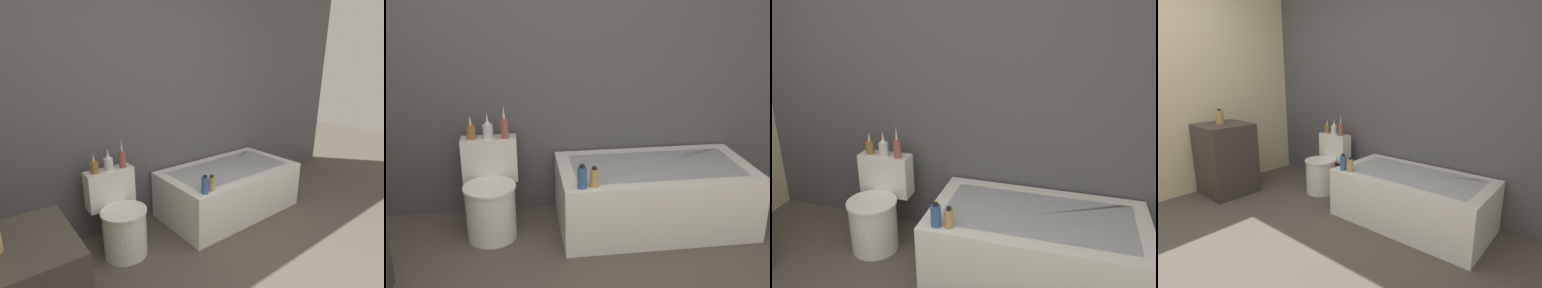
# 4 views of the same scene
# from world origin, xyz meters

# --- Properties ---
(ground_plane) EXTENTS (12.00, 12.00, 0.00)m
(ground_plane) POSITION_xyz_m (0.00, 0.00, 0.00)
(ground_plane) COLOR #4C443D
(wall_back_tiled) EXTENTS (6.40, 0.06, 2.60)m
(wall_back_tiled) POSITION_xyz_m (0.00, 2.08, 1.30)
(wall_back_tiled) COLOR #4C4C51
(wall_back_tiled) RESTS_ON ground_plane
(wall_left_painted) EXTENTS (0.06, 6.40, 2.60)m
(wall_left_painted) POSITION_xyz_m (-1.61, 0.80, 1.30)
(wall_left_painted) COLOR beige
(wall_left_painted) RESTS_ON ground_plane
(bathtub) EXTENTS (1.44, 0.78, 0.49)m
(bathtub) POSITION_xyz_m (0.83, 1.64, 0.25)
(bathtub) COLOR white
(bathtub) RESTS_ON ground
(toilet) EXTENTS (0.41, 0.52, 0.69)m
(toilet) POSITION_xyz_m (-0.40, 1.69, 0.29)
(toilet) COLOR white
(toilet) RESTS_ON ground
(vanity_counter) EXTENTS (0.58, 0.53, 0.84)m
(vanity_counter) POSITION_xyz_m (-1.27, 0.88, 0.42)
(vanity_counter) COLOR #38332D
(vanity_counter) RESTS_ON ground
(soap_bottle_glass) EXTENTS (0.09, 0.09, 0.18)m
(soap_bottle_glass) POSITION_xyz_m (-1.30, 0.87, 0.92)
(soap_bottle_glass) COLOR tan
(soap_bottle_glass) RESTS_ON vanity_counter
(vase_gold) EXTENTS (0.07, 0.07, 0.17)m
(vase_gold) POSITION_xyz_m (-0.52, 1.86, 0.75)
(vase_gold) COLOR olive
(vase_gold) RESTS_ON toilet
(vase_silver) EXTENTS (0.08, 0.08, 0.20)m
(vase_silver) POSITION_xyz_m (-0.40, 1.86, 0.75)
(vase_silver) COLOR silver
(vase_silver) RESTS_ON toilet
(vase_bronze) EXTENTS (0.06, 0.06, 0.26)m
(vase_bronze) POSITION_xyz_m (-0.27, 1.85, 0.77)
(vase_bronze) COLOR #994C47
(vase_bronze) RESTS_ON toilet
(shampoo_bottle_tall) EXTENTS (0.06, 0.06, 0.16)m
(shampoo_bottle_tall) POSITION_xyz_m (0.23, 1.33, 0.56)
(shampoo_bottle_tall) COLOR #335999
(shampoo_bottle_tall) RESTS_ON bathtub
(shampoo_bottle_short) EXTENTS (0.06, 0.06, 0.14)m
(shampoo_bottle_short) POSITION_xyz_m (0.31, 1.34, 0.55)
(shampoo_bottle_short) COLOR tan
(shampoo_bottle_short) RESTS_ON bathtub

